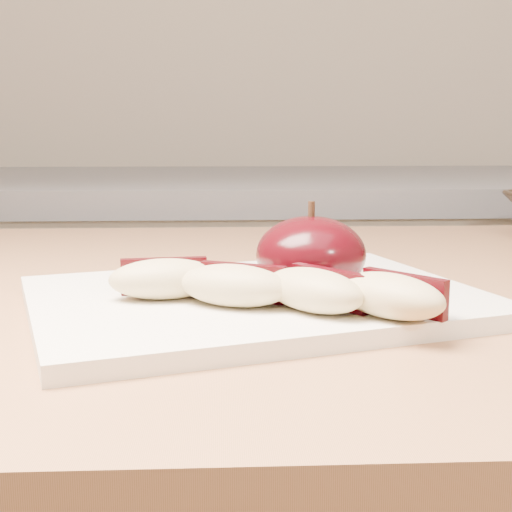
{
  "coord_description": "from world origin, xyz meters",
  "views": [
    {
      "loc": [
        -0.06,
        -0.06,
        1.02
      ],
      "look_at": [
        -0.03,
        0.41,
        0.94
      ],
      "focal_mm": 50.0,
      "sensor_mm": 36.0,
      "label": 1
    }
  ],
  "objects": [
    {
      "name": "back_cabinet",
      "position": [
        0.0,
        1.2,
        0.47
      ],
      "size": [
        2.4,
        0.62,
        0.94
      ],
      "color": "silver",
      "rests_on": "ground"
    },
    {
      "name": "apple_wedge_c",
      "position": [
        0.0,
        0.36,
        0.93
      ],
      "size": [
        0.08,
        0.08,
        0.03
      ],
      "rotation": [
        0.0,
        0.0,
        -0.84
      ],
      "color": "tan",
      "rests_on": "cutting_board"
    },
    {
      "name": "apple_wedge_b",
      "position": [
        -0.05,
        0.37,
        0.93
      ],
      "size": [
        0.08,
        0.06,
        0.03
      ],
      "rotation": [
        0.0,
        0.0,
        -0.42
      ],
      "color": "tan",
      "rests_on": "cutting_board"
    },
    {
      "name": "cutting_board",
      "position": [
        -0.03,
        0.41,
        0.91
      ],
      "size": [
        0.35,
        0.3,
        0.01
      ],
      "primitive_type": "cube",
      "rotation": [
        0.0,
        0.0,
        0.31
      ],
      "color": "silver",
      "rests_on": "island_counter"
    },
    {
      "name": "apple_wedge_d",
      "position": [
        0.04,
        0.34,
        0.93
      ],
      "size": [
        0.08,
        0.08,
        0.03
      ],
      "rotation": [
        0.0,
        0.0,
        -0.84
      ],
      "color": "tan",
      "rests_on": "cutting_board"
    },
    {
      "name": "apple_wedge_a",
      "position": [
        -0.09,
        0.4,
        0.93
      ],
      "size": [
        0.08,
        0.04,
        0.03
      ],
      "rotation": [
        0.0,
        0.0,
        0.12
      ],
      "color": "tan",
      "rests_on": "cutting_board"
    },
    {
      "name": "apple_half",
      "position": [
        0.01,
        0.44,
        0.93
      ],
      "size": [
        0.1,
        0.1,
        0.07
      ],
      "rotation": [
        0.0,
        0.0,
        -0.37
      ],
      "color": "black",
      "rests_on": "cutting_board"
    }
  ]
}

